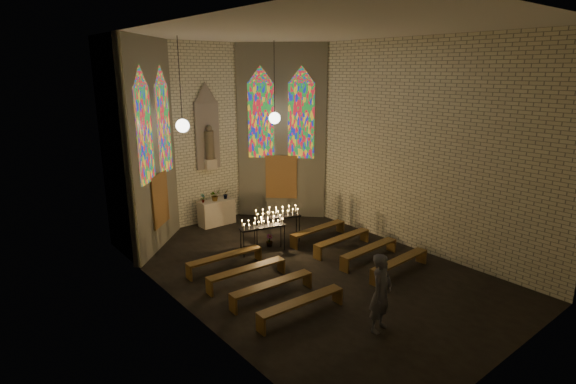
% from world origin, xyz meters
% --- Properties ---
extents(floor, '(12.00, 12.00, 0.00)m').
position_xyz_m(floor, '(0.00, 0.00, 0.00)').
color(floor, black).
rests_on(floor, ground).
extents(room, '(8.22, 12.43, 7.00)m').
position_xyz_m(room, '(-0.00, 3.37, 3.72)').
color(room, beige).
rests_on(room, ground).
extents(altar, '(1.40, 0.60, 1.00)m').
position_xyz_m(altar, '(0.00, 5.45, 0.50)').
color(altar, beige).
rests_on(altar, ground).
extents(flower_vase_left, '(0.21, 0.16, 0.35)m').
position_xyz_m(flower_vase_left, '(-0.55, 5.51, 1.18)').
color(flower_vase_left, '#4C723F').
rests_on(flower_vase_left, altar).
extents(flower_vase_center, '(0.45, 0.40, 0.44)m').
position_xyz_m(flower_vase_center, '(-0.07, 5.42, 1.22)').
color(flower_vase_center, '#4C723F').
rests_on(flower_vase_center, altar).
extents(flower_vase_right, '(0.24, 0.22, 0.38)m').
position_xyz_m(flower_vase_right, '(0.43, 5.42, 1.19)').
color(flower_vase_right, '#4C723F').
rests_on(flower_vase_right, altar).
extents(aisle_flower_pot, '(0.24, 0.24, 0.42)m').
position_xyz_m(aisle_flower_pot, '(0.23, 2.28, 0.21)').
color(aisle_flower_pot, '#4C723F').
rests_on(aisle_flower_pot, ground).
extents(votive_stand_left, '(1.61, 0.73, 1.15)m').
position_xyz_m(votive_stand_left, '(-0.26, 1.99, 0.99)').
color(votive_stand_left, black).
rests_on(votive_stand_left, ground).
extents(votive_stand_right, '(1.71, 0.94, 1.23)m').
position_xyz_m(votive_stand_right, '(0.65, 2.37, 1.06)').
color(votive_stand_right, black).
rests_on(votive_stand_right, ground).
extents(pew_left_0, '(2.48, 0.47, 0.47)m').
position_xyz_m(pew_left_0, '(-1.96, 1.64, 0.39)').
color(pew_left_0, brown).
rests_on(pew_left_0, ground).
extents(pew_right_0, '(2.48, 0.47, 0.47)m').
position_xyz_m(pew_right_0, '(1.96, 1.64, 0.39)').
color(pew_right_0, brown).
rests_on(pew_right_0, ground).
extents(pew_left_1, '(2.48, 0.47, 0.47)m').
position_xyz_m(pew_left_1, '(-1.96, 0.44, 0.39)').
color(pew_left_1, brown).
rests_on(pew_left_1, ground).
extents(pew_right_1, '(2.48, 0.47, 0.47)m').
position_xyz_m(pew_right_1, '(1.96, 0.44, 0.39)').
color(pew_right_1, brown).
rests_on(pew_right_1, ground).
extents(pew_left_2, '(2.48, 0.47, 0.47)m').
position_xyz_m(pew_left_2, '(-1.96, -0.76, 0.39)').
color(pew_left_2, brown).
rests_on(pew_left_2, ground).
extents(pew_right_2, '(2.48, 0.47, 0.47)m').
position_xyz_m(pew_right_2, '(1.96, -0.76, 0.39)').
color(pew_right_2, brown).
rests_on(pew_right_2, ground).
extents(pew_left_3, '(2.48, 0.47, 0.47)m').
position_xyz_m(pew_left_3, '(-1.96, -1.96, 0.39)').
color(pew_left_3, brown).
rests_on(pew_left_3, ground).
extents(pew_right_3, '(2.48, 0.47, 0.47)m').
position_xyz_m(pew_right_3, '(1.96, -1.96, 0.39)').
color(pew_right_3, brown).
rests_on(pew_right_3, ground).
extents(visitor, '(0.78, 0.60, 1.92)m').
position_xyz_m(visitor, '(-0.89, -3.55, 0.96)').
color(visitor, '#45454E').
rests_on(visitor, ground).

